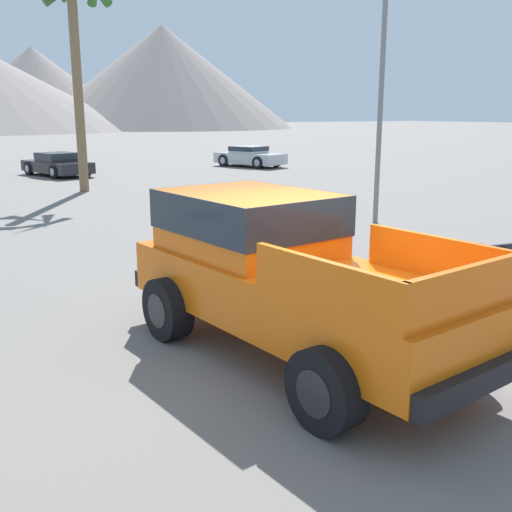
# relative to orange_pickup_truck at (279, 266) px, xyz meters

# --- Properties ---
(ground_plane) EXTENTS (320.00, 320.00, 0.00)m
(ground_plane) POSITION_rel_orange_pickup_truck_xyz_m (0.15, -0.46, -1.11)
(ground_plane) COLOR slate
(orange_pickup_truck) EXTENTS (2.75, 5.41, 1.99)m
(orange_pickup_truck) POSITION_rel_orange_pickup_truck_xyz_m (0.00, 0.00, 0.00)
(orange_pickup_truck) COLOR orange
(orange_pickup_truck) RESTS_ON ground_plane
(parked_car_dark) EXTENTS (2.79, 4.42, 1.12)m
(parked_car_dark) POSITION_rel_orange_pickup_truck_xyz_m (2.47, 24.03, -0.53)
(parked_car_dark) COLOR #232328
(parked_car_dark) RESTS_ON ground_plane
(parked_car_silver) EXTENTS (3.10, 4.41, 1.17)m
(parked_car_silver) POSITION_rel_orange_pickup_truck_xyz_m (13.09, 23.74, -0.51)
(parked_car_silver) COLOR #B7BABF
(parked_car_silver) RESTS_ON ground_plane
(street_lamp_post) EXTENTS (0.90, 0.24, 7.62)m
(street_lamp_post) POSITION_rel_orange_pickup_truck_xyz_m (7.28, 6.41, 3.47)
(street_lamp_post) COLOR slate
(street_lamp_post) RESTS_ON ground_plane
(palm_tree_short) EXTENTS (2.85, 2.79, 8.10)m
(palm_tree_short) POSITION_rel_orange_pickup_truck_xyz_m (2.04, 17.42, 4.96)
(palm_tree_short) COLOR brown
(palm_tree_short) RESTS_ON ground_plane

